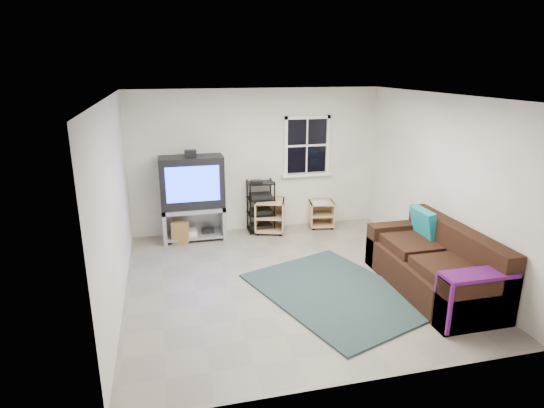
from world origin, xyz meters
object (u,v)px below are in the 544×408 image
object	(u,v)px
av_rack	(261,209)
side_table_right	(321,212)
side_table_left	(270,214)
sofa	(435,267)
tv_unit	(192,191)

from	to	relation	value
av_rack	side_table_right	distance (m)	1.18
side_table_left	sofa	world-z (taller)	sofa
tv_unit	sofa	distance (m)	4.15
av_rack	side_table_left	world-z (taller)	av_rack
tv_unit	side_table_left	size ratio (longest dim) A/B	2.46
tv_unit	side_table_right	size ratio (longest dim) A/B	3.10
tv_unit	av_rack	distance (m)	1.32
av_rack	side_table_left	size ratio (longest dim) A/B	1.49
tv_unit	side_table_right	bearing A→B (deg)	1.74
sofa	tv_unit	bearing A→B (deg)	137.85
tv_unit	sofa	world-z (taller)	tv_unit
side_table_right	tv_unit	bearing A→B (deg)	-178.26
av_rack	side_table_right	size ratio (longest dim) A/B	1.88
side_table_left	side_table_right	bearing A→B (deg)	1.10
side_table_right	sofa	world-z (taller)	sofa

